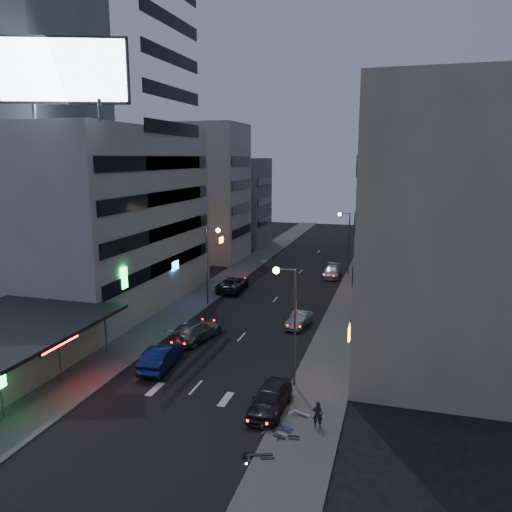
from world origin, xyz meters
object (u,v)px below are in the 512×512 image
at_px(parked_car_right_far, 332,272).
at_px(scooter_blue, 295,420).
at_px(parked_car_right_mid, 299,320).
at_px(person, 318,415).
at_px(scooter_black_a, 273,442).
at_px(road_car_silver, 195,330).
at_px(parked_car_right_near, 270,399).
at_px(scooter_silver_b, 311,407).
at_px(scooter_black_b, 300,427).
at_px(scooter_silver_a, 289,425).
at_px(road_car_blue, 161,357).
at_px(parked_car_left, 233,284).

height_order(parked_car_right_far, scooter_blue, parked_car_right_far).
relative_size(parked_car_right_mid, person, 2.59).
bearing_deg(scooter_black_a, scooter_blue, -32.68).
bearing_deg(scooter_blue, road_car_silver, 64.39).
height_order(parked_car_right_near, scooter_silver_b, parked_car_right_near).
relative_size(scooter_blue, scooter_black_b, 1.08).
bearing_deg(road_car_silver, scooter_black_b, 144.76).
distance_m(scooter_black_a, scooter_silver_a, 1.90).
distance_m(parked_car_right_far, scooter_blue, 37.51).
bearing_deg(parked_car_right_far, scooter_black_a, -87.97).
xyz_separation_m(parked_car_right_far, road_car_silver, (-7.99, -25.65, 0.10)).
relative_size(parked_car_right_far, scooter_black_a, 2.52).
height_order(scooter_blue, scooter_silver_b, scooter_blue).
bearing_deg(road_car_blue, road_car_silver, -96.56).
distance_m(person, scooter_silver_a, 1.88).
height_order(road_car_silver, scooter_silver_b, road_car_silver).
bearing_deg(scooter_black_a, parked_car_left, 2.88).
distance_m(parked_car_left, parked_car_right_far, 14.02).
bearing_deg(person, scooter_silver_b, -68.13).
height_order(road_car_blue, scooter_black_a, road_car_blue).
height_order(parked_car_right_mid, scooter_blue, parked_car_right_mid).
height_order(parked_car_right_mid, parked_car_left, parked_car_left).
bearing_deg(road_car_silver, parked_car_right_near, 144.40).
height_order(parked_car_right_mid, road_car_blue, road_car_blue).
xyz_separation_m(parked_car_right_near, parked_car_right_far, (-1.10, 35.56, -0.09)).
height_order(scooter_black_a, scooter_blue, scooter_black_a).
distance_m(road_car_silver, scooter_blue, 16.08).
height_order(parked_car_right_far, scooter_silver_b, parked_car_right_far).
xyz_separation_m(parked_car_right_mid, road_car_blue, (-7.87, -11.72, 0.16)).
height_order(person, scooter_blue, person).
xyz_separation_m(road_car_silver, scooter_silver_b, (11.58, -9.93, -0.18)).
bearing_deg(road_car_blue, scooter_black_a, 136.87).
bearing_deg(parked_car_right_mid, parked_car_right_near, -77.20).
relative_size(road_car_blue, scooter_silver_a, 2.43).
height_order(parked_car_left, road_car_blue, road_car_blue).
bearing_deg(scooter_black_a, scooter_silver_a, -32.57).
distance_m(scooter_black_b, scooter_silver_b, 2.35).
distance_m(parked_car_right_near, parked_car_right_mid, 15.70).
relative_size(road_car_blue, scooter_black_a, 2.50).
relative_size(parked_car_right_mid, road_car_blue, 0.80).
bearing_deg(road_car_silver, road_car_blue, 100.34).
bearing_deg(scooter_silver_a, scooter_blue, 5.69).
xyz_separation_m(road_car_blue, scooter_black_b, (11.57, -6.28, -0.17)).
bearing_deg(scooter_silver_a, person, -26.62).
relative_size(road_car_silver, scooter_silver_b, 3.27).
bearing_deg(scooter_black_b, scooter_black_a, 146.74).
bearing_deg(scooter_silver_b, road_car_blue, 94.34).
bearing_deg(parked_car_left, parked_car_right_far, -139.29).
height_order(road_car_blue, scooter_silver_a, road_car_blue).
height_order(parked_car_right_far, scooter_black_b, parked_car_right_far).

